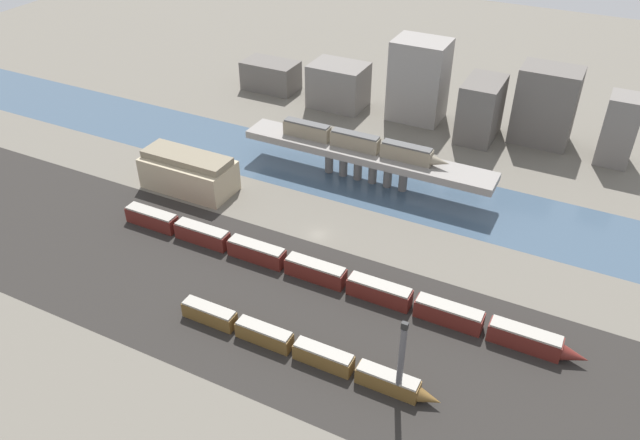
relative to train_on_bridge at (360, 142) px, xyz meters
The scene contains 15 objects.
ground_plane 28.02m from the train_on_bridge, 86.29° to the right, with size 400.00×400.00×0.00m, color #666056.
railbed_yard 51.08m from the train_on_bridge, 88.07° to the right, with size 280.00×42.00×0.01m, color #282623.
river_water 10.48m from the train_on_bridge, ahead, with size 320.00×24.00×0.01m, color #3D5166.
bridge 3.90m from the train_on_bridge, ahead, with size 63.98×8.58×8.36m.
train_on_bridge is the anchor object (origin of this frame).
train_yard_near 61.52m from the train_on_bridge, 75.72° to the right, with size 49.49×2.78×3.41m.
train_yard_mid 41.52m from the train_on_bridge, 76.33° to the right, with size 99.33×3.20×3.88m.
warehouse_building 42.26m from the train_on_bridge, 147.30° to the right, with size 22.54×10.72×9.40m.
signal_tower 68.52m from the train_on_bridge, 60.91° to the right, with size 1.00×0.99×16.39m.
city_block_far_left 63.08m from the train_on_bridge, 140.90° to the left, with size 17.45×10.34×9.14m, color #605B56.
city_block_left 44.56m from the train_on_bridge, 122.12° to the left, with size 16.65×12.21×13.22m, color slate.
city_block_center 40.28m from the train_on_bridge, 88.97° to the left, with size 15.42×11.82×23.54m, color gray.
city_block_right 41.65m from the train_on_bridge, 60.66° to the left, with size 9.85×15.59×16.62m, color #605B56.
city_block_far_right 55.29m from the train_on_bridge, 48.94° to the left, with size 15.59×11.00×21.09m, color #605B56.
city_block_tall 67.57m from the train_on_bridge, 34.55° to the left, with size 8.25×8.95×18.29m, color slate.
Camera 1 is at (50.43, -98.98, 81.08)m, focal length 35.00 mm.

